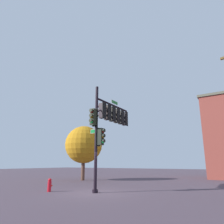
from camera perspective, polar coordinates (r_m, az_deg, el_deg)
ground_plane at (r=13.79m, az=-4.73°, el=-21.47°), size 120.00×120.00×0.00m
signal_pole_assembly at (r=15.16m, az=-1.05°, el=-2.28°), size 4.96×1.15×7.03m
fire_hydrant at (r=14.82m, az=-16.95°, el=-18.82°), size 0.33×0.24×0.83m
tree_near at (r=23.73m, az=-7.84°, el=-8.96°), size 4.16×4.16×5.94m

